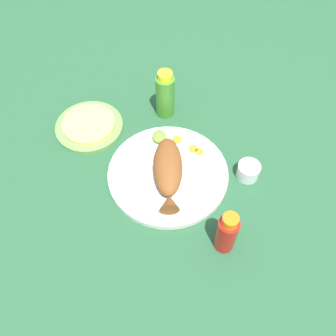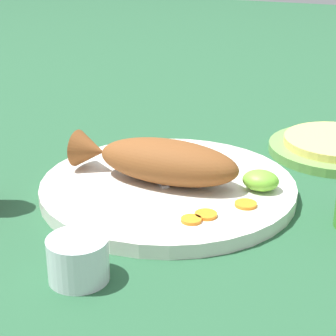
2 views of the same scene
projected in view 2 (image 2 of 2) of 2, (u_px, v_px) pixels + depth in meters
The scene contains 11 objects.
ground_plane at pixel (168, 194), 0.82m from camera, with size 4.00×4.00×0.00m, color #235133.
main_plate at pixel (168, 188), 0.81m from camera, with size 0.34×0.34×0.02m, color silver.
fried_fish at pixel (159, 160), 0.80m from camera, with size 0.24×0.08×0.06m.
fork_near at pixel (141, 159), 0.88m from camera, with size 0.13×0.15×0.00m.
fork_far at pixel (173, 156), 0.89m from camera, with size 0.17×0.09×0.00m.
carrot_slice_near at pixel (206, 215), 0.72m from camera, with size 0.03×0.03×0.00m, color orange.
carrot_slice_mid at pixel (191, 220), 0.71m from camera, with size 0.02×0.02×0.00m, color orange.
carrot_slice_far at pixel (246, 204), 0.74m from camera, with size 0.03×0.03×0.00m, color orange.
lime_wedge_main at pixel (261, 180), 0.78m from camera, with size 0.05×0.04×0.03m, color #6BB233.
salt_cup at pixel (78, 262), 0.62m from camera, with size 0.06×0.06×0.05m.
tortilla_plate at pixel (336, 149), 0.95m from camera, with size 0.21×0.21×0.01m, color #6B9E4C.
Camera 2 is at (0.28, -0.69, 0.35)m, focal length 65.00 mm.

